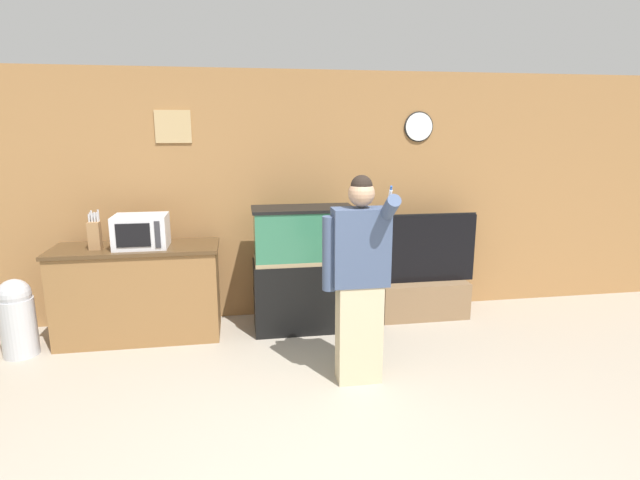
{
  "coord_description": "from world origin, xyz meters",
  "views": [
    {
      "loc": [
        -0.44,
        -2.36,
        2.01
      ],
      "look_at": [
        0.26,
        1.87,
        1.05
      ],
      "focal_mm": 28.0,
      "sensor_mm": 36.0,
      "label": 1
    }
  ],
  "objects_px": {
    "aquarium_on_stand": "(303,269)",
    "trash_bin": "(17,317)",
    "person_standing": "(359,278)",
    "counter_island": "(139,292)",
    "microwave": "(141,231)",
    "tv_on_stand": "(423,287)",
    "knife_block": "(95,234)"
  },
  "relations": [
    {
      "from": "trash_bin",
      "to": "aquarium_on_stand",
      "type": "bearing_deg",
      "value": 4.58
    },
    {
      "from": "tv_on_stand",
      "to": "aquarium_on_stand",
      "type": "bearing_deg",
      "value": -174.85
    },
    {
      "from": "knife_block",
      "to": "trash_bin",
      "type": "xyz_separation_m",
      "value": [
        -0.67,
        -0.19,
        -0.69
      ]
    },
    {
      "from": "counter_island",
      "to": "aquarium_on_stand",
      "type": "height_order",
      "value": "aquarium_on_stand"
    },
    {
      "from": "tv_on_stand",
      "to": "person_standing",
      "type": "bearing_deg",
      "value": -128.9
    },
    {
      "from": "knife_block",
      "to": "tv_on_stand",
      "type": "relative_size",
      "value": 0.32
    },
    {
      "from": "trash_bin",
      "to": "person_standing",
      "type": "bearing_deg",
      "value": -18.14
    },
    {
      "from": "counter_island",
      "to": "microwave",
      "type": "height_order",
      "value": "microwave"
    },
    {
      "from": "counter_island",
      "to": "person_standing",
      "type": "xyz_separation_m",
      "value": [
        1.89,
        -1.19,
        0.41
      ]
    },
    {
      "from": "aquarium_on_stand",
      "to": "microwave",
      "type": "bearing_deg",
      "value": -179.57
    },
    {
      "from": "aquarium_on_stand",
      "to": "person_standing",
      "type": "relative_size",
      "value": 0.75
    },
    {
      "from": "counter_island",
      "to": "aquarium_on_stand",
      "type": "xyz_separation_m",
      "value": [
        1.6,
        -0.03,
        0.17
      ]
    },
    {
      "from": "knife_block",
      "to": "person_standing",
      "type": "bearing_deg",
      "value": -27.03
    },
    {
      "from": "person_standing",
      "to": "trash_bin",
      "type": "height_order",
      "value": "person_standing"
    },
    {
      "from": "counter_island",
      "to": "tv_on_stand",
      "type": "distance_m",
      "value": 2.93
    },
    {
      "from": "aquarium_on_stand",
      "to": "person_standing",
      "type": "bearing_deg",
      "value": -76.1
    },
    {
      "from": "microwave",
      "to": "knife_block",
      "type": "xyz_separation_m",
      "value": [
        -0.41,
        -0.01,
        -0.01
      ]
    },
    {
      "from": "microwave",
      "to": "person_standing",
      "type": "distance_m",
      "value": 2.16
    },
    {
      "from": "aquarium_on_stand",
      "to": "trash_bin",
      "type": "relative_size",
      "value": 1.76
    },
    {
      "from": "knife_block",
      "to": "microwave",
      "type": "bearing_deg",
      "value": 1.57
    },
    {
      "from": "aquarium_on_stand",
      "to": "tv_on_stand",
      "type": "xyz_separation_m",
      "value": [
        1.32,
        0.12,
        -0.3
      ]
    },
    {
      "from": "person_standing",
      "to": "trash_bin",
      "type": "bearing_deg",
      "value": 161.86
    },
    {
      "from": "aquarium_on_stand",
      "to": "trash_bin",
      "type": "distance_m",
      "value": 2.64
    },
    {
      "from": "trash_bin",
      "to": "counter_island",
      "type": "bearing_deg",
      "value": 13.36
    },
    {
      "from": "aquarium_on_stand",
      "to": "trash_bin",
      "type": "bearing_deg",
      "value": -175.42
    },
    {
      "from": "microwave",
      "to": "tv_on_stand",
      "type": "xyz_separation_m",
      "value": [
        2.85,
        0.13,
        -0.74
      ]
    },
    {
      "from": "tv_on_stand",
      "to": "trash_bin",
      "type": "height_order",
      "value": "tv_on_stand"
    },
    {
      "from": "counter_island",
      "to": "microwave",
      "type": "relative_size",
      "value": 3.2
    },
    {
      "from": "microwave",
      "to": "person_standing",
      "type": "bearing_deg",
      "value": -32.27
    },
    {
      "from": "aquarium_on_stand",
      "to": "tv_on_stand",
      "type": "distance_m",
      "value": 1.36
    },
    {
      "from": "person_standing",
      "to": "trash_bin",
      "type": "xyz_separation_m",
      "value": [
        -2.9,
        0.95,
        -0.51
      ]
    },
    {
      "from": "microwave",
      "to": "knife_block",
      "type": "bearing_deg",
      "value": -178.43
    }
  ]
}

